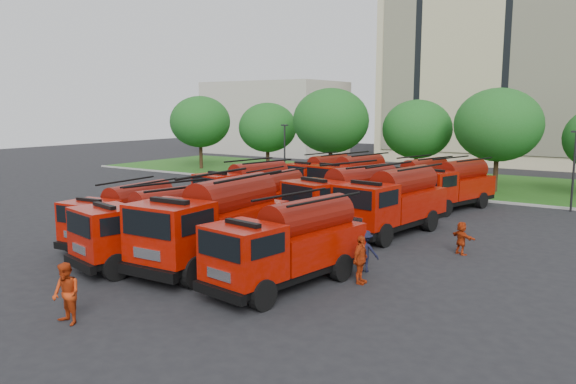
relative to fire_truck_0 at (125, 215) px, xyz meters
The scene contains 30 objects.
ground 6.48m from the fire_truck_0, 43.17° to the left, with size 140.00×140.00×0.00m, color black.
lawn 30.70m from the fire_truck_0, 81.37° to the left, with size 70.00×16.00×0.12m, color #204C14.
curb 22.73m from the fire_truck_0, 78.29° to the left, with size 70.00×0.30×0.14m, color gray.
apartment_building 53.82m from the fire_truck_0, 82.80° to the left, with size 30.00×14.18×25.00m.
side_building 54.70m from the fire_truck_0, 117.73° to the left, with size 18.00×12.00×10.00m, color #AAA497.
tree_0 32.89m from the fire_truck_0, 126.39° to the left, with size 6.30×6.30×7.70m.
tree_1 29.76m from the fire_truck_0, 112.64° to the left, with size 5.71×5.71×6.98m.
tree_2 26.33m from the fire_truck_0, 97.49° to the left, with size 6.72×6.72×8.22m.
tree_3 28.73m from the fire_truck_0, 82.75° to the left, with size 5.88×5.88×7.19m.
tree_4 29.08m from the fire_truck_0, 68.43° to the left, with size 6.55×6.55×8.01m.
lamp_post_0 22.23m from the fire_truck_0, 104.08° to the left, with size 0.60×0.25×5.11m.
lamp_post_1 27.22m from the fire_truck_0, 52.35° to the left, with size 0.60×0.25×5.11m.
fire_truck_0 is the anchor object (origin of this frame).
fire_truck_1 3.93m from the fire_truck_0, 19.92° to the right, with size 3.81×7.29×3.16m.
fire_truck_2 5.97m from the fire_truck_0, ahead, with size 3.21×8.02×3.59m.
fire_truck_3 10.11m from the fire_truck_0, ahead, with size 3.34×7.18×3.14m.
fire_truck_4 9.78m from the fire_truck_0, 91.65° to the left, with size 3.45×7.14×3.12m.
fire_truck_5 8.38m from the fire_truck_0, 70.60° to the left, with size 2.54×6.43×2.89m.
fire_truck_6 11.48m from the fire_truck_0, 49.93° to the left, with size 4.38×7.90×3.41m.
fire_truck_7 13.49m from the fire_truck_0, 43.73° to the left, with size 3.55×7.75×3.40m.
fire_truck_8 19.02m from the fire_truck_0, 91.04° to the left, with size 3.09×6.65×2.91m.
fire_truck_9 17.59m from the fire_truck_0, 79.84° to the left, with size 3.59×7.32×3.19m.
fire_truck_10 19.98m from the fire_truck_0, 68.25° to the left, with size 3.75×7.10×3.08m.
fire_truck_11 20.74m from the fire_truck_0, 60.92° to the left, with size 3.97×7.28×3.15m.
firefighter_0 6.31m from the fire_truck_0, 22.48° to the right, with size 0.61×0.44×1.66m, color #A52D0C.
firefighter_1 10.24m from the fire_truck_0, 49.70° to the right, with size 0.94×0.51×1.92m, color #A52D0C.
firefighter_2 12.28m from the fire_truck_0, ahead, with size 1.08×0.61×1.84m, color #A52D0C.
firefighter_3 11.95m from the fire_truck_0, 11.55° to the left, with size 1.10×0.57×1.70m, color black.
firefighter_4 3.51m from the fire_truck_0, 58.41° to the left, with size 0.73×0.48×1.50m, color black.
firefighter_5 15.83m from the fire_truck_0, 27.25° to the left, with size 1.39×0.60×1.50m, color #A52D0C.
Camera 1 is at (16.71, -21.84, 6.60)m, focal length 35.00 mm.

